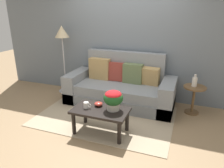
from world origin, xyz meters
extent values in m
plane|color=#997A56|center=(0.00, 0.00, 0.00)|extent=(14.00, 14.00, 0.00)
cube|color=slate|center=(0.00, 1.30, 1.46)|extent=(6.40, 0.12, 2.92)
cube|color=tan|center=(0.00, 0.10, 0.01)|extent=(2.53, 1.71, 0.01)
cube|color=slate|center=(0.07, 0.73, 0.12)|extent=(2.28, 0.94, 0.25)
cube|color=gray|center=(0.07, 0.71, 0.35)|extent=(1.73, 0.84, 0.20)
cube|color=gray|center=(0.07, 1.11, 0.65)|extent=(1.73, 0.17, 0.86)
cube|color=gray|center=(-0.93, 0.73, 0.31)|extent=(0.27, 0.94, 0.62)
cube|color=gray|center=(1.07, 0.73, 0.31)|extent=(0.27, 0.94, 0.62)
cube|color=#607047|center=(0.30, 0.94, 0.66)|extent=(0.42, 0.20, 0.42)
cube|color=tan|center=(0.67, 0.95, 0.63)|extent=(0.38, 0.24, 0.38)
cube|color=tan|center=(-0.48, 0.95, 0.68)|extent=(0.47, 0.18, 0.47)
cube|color=#93382D|center=(-0.11, 0.97, 0.65)|extent=(0.41, 0.18, 0.42)
cylinder|color=black|center=(-0.25, -0.65, 0.19)|extent=(0.06, 0.06, 0.39)
cylinder|color=black|center=(0.53, -0.65, 0.19)|extent=(0.06, 0.06, 0.39)
cylinder|color=black|center=(-0.25, -0.25, 0.19)|extent=(0.06, 0.06, 0.39)
cylinder|color=black|center=(0.53, -0.25, 0.19)|extent=(0.06, 0.06, 0.39)
cube|color=black|center=(0.14, -0.45, 0.41)|extent=(0.91, 0.53, 0.04)
cylinder|color=brown|center=(1.55, 0.84, 0.01)|extent=(0.27, 0.27, 0.03)
cylinder|color=brown|center=(1.55, 0.84, 0.28)|extent=(0.05, 0.05, 0.50)
cylinder|color=brown|center=(1.55, 0.84, 0.54)|extent=(0.42, 0.42, 0.03)
cylinder|color=#B2B2B7|center=(-1.42, 0.97, 0.01)|extent=(0.35, 0.35, 0.03)
cylinder|color=#B2B2B7|center=(-1.42, 0.97, 0.68)|extent=(0.03, 0.03, 1.30)
cone|color=#C6B289|center=(-1.42, 0.97, 1.47)|extent=(0.32, 0.32, 0.27)
cylinder|color=#B7B2A8|center=(0.33, -0.38, 0.49)|extent=(0.20, 0.20, 0.13)
ellipsoid|color=#1E5123|center=(0.33, -0.38, 0.63)|extent=(0.32, 0.32, 0.24)
ellipsoid|color=red|center=(0.33, -0.38, 0.69)|extent=(0.27, 0.27, 0.13)
cylinder|color=white|center=(-0.10, -0.47, 0.48)|extent=(0.09, 0.09, 0.10)
torus|color=white|center=(-0.05, -0.47, 0.48)|extent=(0.07, 0.01, 0.07)
cylinder|color=#B2382D|center=(0.05, -0.34, 0.44)|extent=(0.05, 0.05, 0.02)
ellipsoid|color=#B2382D|center=(0.05, -0.34, 0.47)|extent=(0.14, 0.14, 0.06)
cylinder|color=silver|center=(1.53, 0.85, 0.64)|extent=(0.10, 0.10, 0.18)
cylinder|color=silver|center=(1.53, 0.85, 0.76)|extent=(0.04, 0.04, 0.06)
camera|label=1|loc=(1.40, -3.29, 1.98)|focal=34.17mm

